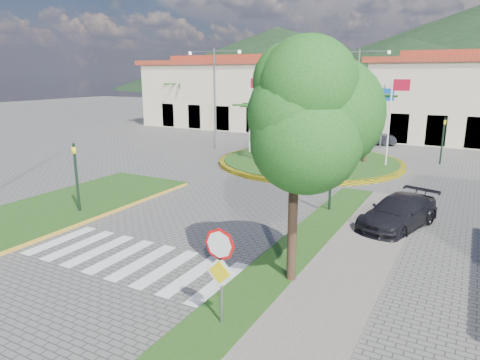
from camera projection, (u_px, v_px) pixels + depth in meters
The scene contains 22 objects.
ground at pixel (21, 315), 11.11m from camera, with size 160.00×160.00×0.00m, color #625F5D.
sidewalk_right at pixel (262, 339), 10.00m from camera, with size 4.00×28.00×0.15m, color gray.
verge_right at pixel (218, 324), 10.55m from camera, with size 1.60×28.00×0.18m, color #224413.
median_left at pixel (51, 211), 19.22m from camera, with size 5.00×14.00×0.18m, color #224413.
crosswalk at pixel (129, 258), 14.51m from camera, with size 8.00×3.00×0.01m, color silver.
roundabout_island at pixel (310, 161), 29.78m from camera, with size 12.70×12.70×6.00m.
stop_sign at pixel (220, 262), 10.06m from camera, with size 0.80×0.11×2.65m.
deciduous_tree at pixel (296, 109), 11.54m from camera, with size 3.60×3.60×6.80m.
traffic_light_left at pixel (76, 172), 18.59m from camera, with size 0.15×0.18×3.20m.
traffic_light_right at pixel (331, 171), 18.75m from camera, with size 0.15×0.18×3.20m.
traffic_light_far at pixel (443, 136), 29.02m from camera, with size 0.18×0.15×3.20m.
direction_sign_west at pixel (324, 103), 37.53m from camera, with size 1.60×0.14×5.20m.
direction_sign_east at pixel (383, 105), 35.19m from camera, with size 1.60×0.14×5.20m.
street_lamp_centre at pixel (357, 93), 35.07m from camera, with size 4.80×0.16×8.00m.
street_lamp_west at pixel (215, 94), 34.63m from camera, with size 4.80×0.16×8.00m.
building_left at pixel (242, 93), 49.01m from camera, with size 23.32×9.54×8.05m.
hill_far_west at pixel (277, 59), 153.15m from camera, with size 140.00×140.00×22.00m, color black.
hill_near_back at pixel (405, 66), 124.40m from camera, with size 110.00×110.00×16.00m, color black.
white_van at pixel (237, 125), 46.88m from camera, with size 1.99×4.32×1.20m, color white.
car_dark_a at pixel (355, 137), 37.83m from camera, with size 1.38×3.44×1.17m, color black.
car_dark_b at pixel (372, 137), 37.48m from camera, with size 1.42×4.07×1.34m, color black.
car_side_right at pixel (398, 212), 17.25m from camera, with size 1.82×4.49×1.30m, color black.
Camera 1 is at (9.77, -5.96, 6.12)m, focal length 32.00 mm.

